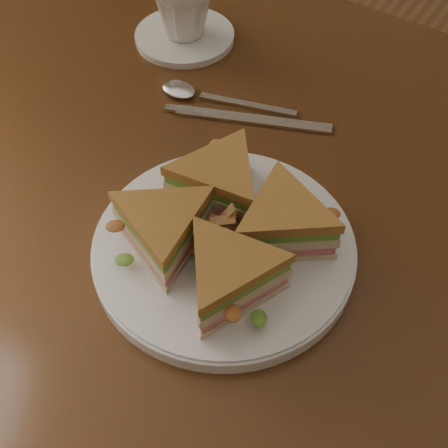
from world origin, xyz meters
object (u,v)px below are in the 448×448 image
object	(u,v)px
plate	(224,249)
spoon	(195,94)
knife	(242,118)
table	(253,227)
sandwich_wedges	(224,227)
saucer	(185,36)
coffee_cup	(183,8)

from	to	relation	value
plate	spoon	bearing A→B (deg)	131.29
knife	table	bearing A→B (deg)	-70.35
sandwich_wedges	spoon	size ratio (longest dim) A/B	1.48
plate	knife	size ratio (longest dim) A/B	1.35
spoon	saucer	xyz separation A→B (m)	(-0.09, 0.10, 0.00)
table	sandwich_wedges	size ratio (longest dim) A/B	4.53
sandwich_wedges	knife	xyz separation A→B (m)	(-0.10, 0.19, -0.04)
saucer	spoon	bearing A→B (deg)	-48.41
table	knife	world-z (taller)	knife
sandwich_wedges	knife	distance (m)	0.22
spoon	plate	bearing A→B (deg)	-64.81
sandwich_wedges	knife	size ratio (longest dim) A/B	1.30
spoon	saucer	world-z (taller)	same
table	sandwich_wedges	distance (m)	0.19
knife	saucer	bearing A→B (deg)	125.31
plate	table	bearing A→B (deg)	105.10
table	plate	xyz separation A→B (m)	(0.03, -0.12, 0.11)
coffee_cup	plate	bearing A→B (deg)	-26.91
table	saucer	world-z (taller)	saucer
spoon	coffee_cup	xyz separation A→B (m)	(-0.09, 0.10, 0.05)
saucer	sandwich_wedges	bearing A→B (deg)	-48.61
plate	sandwich_wedges	distance (m)	0.04
plate	saucer	distance (m)	0.39
sandwich_wedges	spoon	bearing A→B (deg)	131.29
sandwich_wedges	knife	bearing A→B (deg)	116.94
knife	spoon	bearing A→B (deg)	153.19
plate	coffee_cup	size ratio (longest dim) A/B	3.17
plate	sandwich_wedges	world-z (taller)	sandwich_wedges
sandwich_wedges	coffee_cup	distance (m)	0.39
sandwich_wedges	coffee_cup	xyz separation A→B (m)	(-0.26, 0.29, 0.01)
table	plate	world-z (taller)	plate
knife	coffee_cup	distance (m)	0.20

